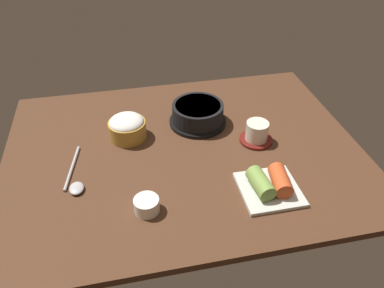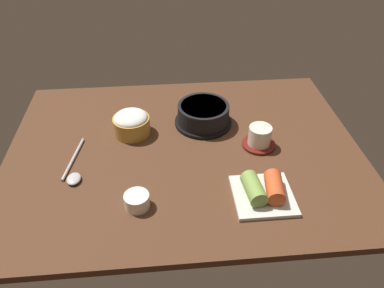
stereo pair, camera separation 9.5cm
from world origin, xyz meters
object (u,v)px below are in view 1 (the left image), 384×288
(stone_pot, at_px, (198,114))
(spoon, at_px, (75,181))
(side_bowl_near, at_px, (147,205))
(rice_bowl, at_px, (127,127))
(tea_cup_with_saucer, at_px, (257,133))
(kimchi_plate, at_px, (270,185))

(stone_pot, bearing_deg, spoon, -151.49)
(side_bowl_near, distance_m, spoon, 0.22)
(stone_pot, xyz_separation_m, rice_bowl, (-0.22, -0.03, 0.00))
(tea_cup_with_saucer, relative_size, kimchi_plate, 0.66)
(stone_pot, distance_m, side_bowl_near, 0.38)
(rice_bowl, height_order, tea_cup_with_saucer, rice_bowl)
(tea_cup_with_saucer, xyz_separation_m, kimchi_plate, (-0.04, -0.20, -0.01))
(tea_cup_with_saucer, xyz_separation_m, spoon, (-0.51, -0.07, -0.02))
(tea_cup_with_saucer, height_order, side_bowl_near, tea_cup_with_saucer)
(stone_pot, xyz_separation_m, spoon, (-0.37, -0.20, -0.03))
(stone_pot, bearing_deg, tea_cup_with_saucer, -40.76)
(kimchi_plate, height_order, side_bowl_near, kimchi_plate)
(rice_bowl, bearing_deg, side_bowl_near, -85.87)
(side_bowl_near, bearing_deg, rice_bowl, 94.13)
(rice_bowl, xyz_separation_m, kimchi_plate, (0.33, -0.30, -0.02))
(kimchi_plate, bearing_deg, side_bowl_near, -179.60)
(side_bowl_near, bearing_deg, tea_cup_with_saucer, 30.92)
(kimchi_plate, xyz_separation_m, spoon, (-0.47, 0.13, -0.01))
(stone_pot, height_order, side_bowl_near, stone_pot)
(stone_pot, height_order, rice_bowl, rice_bowl)
(tea_cup_with_saucer, bearing_deg, rice_bowl, 165.35)
(stone_pot, height_order, kimchi_plate, stone_pot)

